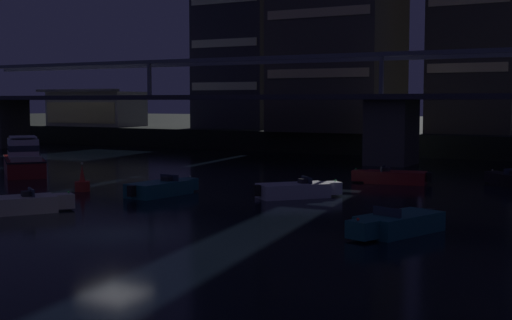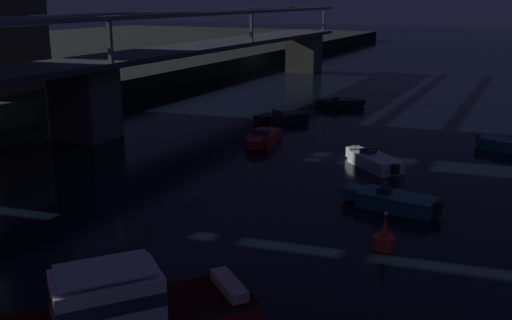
# 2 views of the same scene
# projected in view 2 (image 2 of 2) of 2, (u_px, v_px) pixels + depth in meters

# --- Properties ---
(river_bridge) EXTENTS (99.78, 6.40, 9.38)m
(river_bridge) POSITION_uv_depth(u_px,v_px,m) (83.00, 80.00, 44.56)
(river_bridge) COLOR #4C4944
(river_bridge) RESTS_ON ground
(cabin_cruiser_near_left) EXTENTS (8.34, 7.43, 2.79)m
(cabin_cruiser_near_left) POSITION_uv_depth(u_px,v_px,m) (118.00, 318.00, 18.02)
(cabin_cruiser_near_left) COLOR maroon
(cabin_cruiser_near_left) RESTS_ON ground
(speedboat_near_center) EXTENTS (5.23, 2.39, 1.16)m
(speedboat_near_center) POSITION_uv_depth(u_px,v_px,m) (263.00, 138.00, 43.88)
(speedboat_near_center) COLOR maroon
(speedboat_near_center) RESTS_ON ground
(speedboat_near_right) EXTENTS (3.00, 5.12, 1.16)m
(speedboat_near_right) POSITION_uv_depth(u_px,v_px,m) (511.00, 146.00, 41.62)
(speedboat_near_right) COLOR #196066
(speedboat_near_right) RESTS_ON ground
(speedboat_mid_left) EXTENTS (3.75, 4.81, 1.16)m
(speedboat_mid_left) POSITION_uv_depth(u_px,v_px,m) (340.00, 103.00, 58.52)
(speedboat_mid_left) COLOR black
(speedboat_mid_left) RESTS_ON ground
(speedboat_mid_right) EXTENTS (4.23, 4.53, 1.16)m
(speedboat_mid_right) POSITION_uv_depth(u_px,v_px,m) (373.00, 161.00, 37.75)
(speedboat_mid_right) COLOR silver
(speedboat_mid_right) RESTS_ON ground
(speedboat_far_left) EXTENTS (2.31, 5.23, 1.16)m
(speedboat_far_left) POSITION_uv_depth(u_px,v_px,m) (393.00, 201.00, 30.30)
(speedboat_far_left) COLOR #196066
(speedboat_far_left) RESTS_ON ground
(speedboat_far_center) EXTENTS (4.64, 4.07, 1.16)m
(speedboat_far_center) POSITION_uv_depth(u_px,v_px,m) (282.00, 118.00, 51.27)
(speedboat_far_center) COLOR black
(speedboat_far_center) RESTS_ON ground
(channel_buoy) EXTENTS (0.90, 0.90, 1.76)m
(channel_buoy) POSITION_uv_depth(u_px,v_px,m) (384.00, 239.00, 25.35)
(channel_buoy) COLOR red
(channel_buoy) RESTS_ON ground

